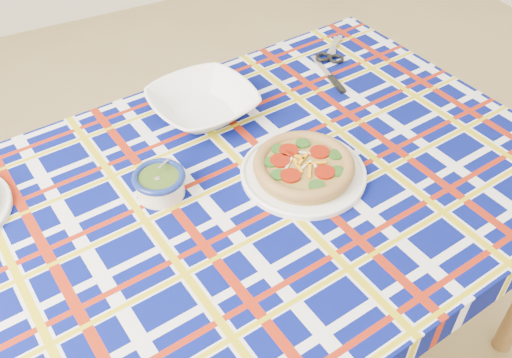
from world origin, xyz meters
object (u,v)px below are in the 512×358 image
pesto_bowl (160,182)px  serving_bowl (203,104)px  main_focaccia_plate (304,166)px  dining_table (237,217)px

pesto_bowl → serving_bowl: 0.30m
main_focaccia_plate → serving_bowl: (-0.11, 0.31, 0.00)m
dining_table → serving_bowl: bearing=72.8°
dining_table → pesto_bowl: pesto_bowl is taller
main_focaccia_plate → serving_bowl: serving_bowl is taller
pesto_bowl → serving_bowl: pesto_bowl is taller
dining_table → pesto_bowl: size_ratio=13.94×
pesto_bowl → dining_table: bearing=-28.8°
main_focaccia_plate → pesto_bowl: 0.32m
dining_table → main_focaccia_plate: 0.19m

